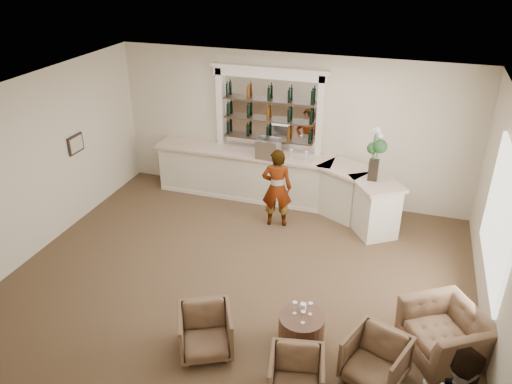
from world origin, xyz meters
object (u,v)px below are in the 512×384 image
armchair_left (205,331)px  sommelier (277,188)px  espresso_machine (268,148)px  armchair_center (296,376)px  flower_vase (376,151)px  armchair_right (375,359)px  armchair_far (445,334)px  cocktail_table (301,330)px  bar_counter (277,180)px

armchair_left → sommelier: bearing=63.8°
sommelier → espresso_machine: 1.07m
armchair_center → flower_vase: size_ratio=0.66×
sommelier → armchair_right: size_ratio=2.19×
sommelier → armchair_right: 4.37m
sommelier → armchair_right: (2.42, -3.61, -0.50)m
espresso_machine → armchair_right: bearing=-55.6°
armchair_far → espresso_machine: size_ratio=2.38×
cocktail_table → flower_vase: (0.54, 3.64, 1.51)m
cocktail_table → flower_vase: bearing=81.6°
bar_counter → flower_vase: (2.10, -0.52, 1.18)m
cocktail_table → armchair_center: bearing=-80.6°
sommelier → armchair_center: sommelier is taller
bar_counter → armchair_far: (3.56, -3.73, -0.21)m
cocktail_table → sommelier: size_ratio=0.40×
armchair_right → flower_vase: 4.28m
armchair_right → espresso_machine: size_ratio=1.64×
bar_counter → cocktail_table: bearing=-69.4°
armchair_far → espresso_machine: bearing=-168.0°
armchair_center → bar_counter: bearing=97.3°
armchair_center → armchair_right: size_ratio=0.93×
armchair_left → armchair_right: size_ratio=1.00×
cocktail_table → armchair_far: bearing=12.3°
bar_counter → armchair_center: bar_counter is taller
espresso_machine → flower_vase: size_ratio=0.43×
bar_counter → armchair_far: bearing=-46.3°
armchair_left → flower_vase: bearing=39.9°
armchair_right → armchair_far: (0.90, 0.80, 0.01)m
sommelier → espresso_machine: size_ratio=3.58×
cocktail_table → flower_vase: 3.98m
armchair_left → espresso_machine: (-0.47, 4.65, 1.00)m
armchair_center → espresso_machine: 5.48m
armchair_left → espresso_machine: 4.78m
espresso_machine → flower_vase: (2.29, -0.44, 0.41)m
cocktail_table → armchair_left: 1.41m
sommelier → armchair_center: bearing=97.4°
armchair_center → cocktail_table: bearing=88.0°
cocktail_table → armchair_center: 0.97m
cocktail_table → bar_counter: bearing=110.6°
armchair_left → armchair_center: size_ratio=1.07×
armchair_center → espresso_machine: bearing=99.5°
armchair_far → armchair_center: bearing=-86.8°
armchair_center → flower_vase: (0.38, 4.60, 1.43)m
cocktail_table → armchair_left: size_ratio=0.88×
armchair_left → armchair_far: 3.44m
sommelier → armchair_center: 4.48m
cocktail_table → espresso_machine: size_ratio=1.44×
bar_counter → armchair_center: size_ratio=7.91×
armchair_right → sommelier: bearing=144.3°
sommelier → espresso_machine: sommelier is taller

